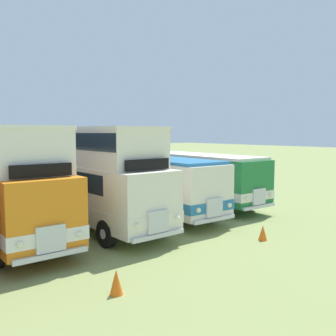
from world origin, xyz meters
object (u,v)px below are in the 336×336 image
(bus_eighth_in_row, at_px, (193,175))
(cone_near_end, at_px, (263,233))
(bus_sixth_in_row, at_px, (81,170))
(bus_fifth_in_row, at_px, (2,177))
(cone_mid_row, at_px, (116,282))
(bus_seventh_in_row, at_px, (142,179))

(bus_eighth_in_row, xyz_separation_m, cone_near_end, (-2.99, -7.44, -1.45))
(bus_sixth_in_row, distance_m, bus_eighth_in_row, 7.31)
(bus_fifth_in_row, relative_size, cone_mid_row, 15.24)
(bus_seventh_in_row, distance_m, cone_near_end, 7.74)
(bus_sixth_in_row, bearing_deg, bus_eighth_in_row, 1.58)
(bus_sixth_in_row, distance_m, cone_mid_row, 8.75)
(bus_seventh_in_row, bearing_deg, bus_fifth_in_row, -174.97)
(bus_fifth_in_row, xyz_separation_m, bus_seventh_in_row, (7.27, 0.64, -0.71))
(bus_eighth_in_row, bearing_deg, cone_mid_row, -140.95)
(bus_sixth_in_row, distance_m, bus_seventh_in_row, 3.72)
(bus_sixth_in_row, height_order, cone_mid_row, bus_sixth_in_row)
(cone_near_end, bearing_deg, bus_sixth_in_row, 120.59)
(cone_near_end, distance_m, cone_mid_row, 7.15)
(bus_sixth_in_row, xyz_separation_m, cone_near_end, (4.28, -7.24, -2.18))
(bus_seventh_in_row, relative_size, cone_mid_row, 16.53)
(bus_sixth_in_row, relative_size, bus_eighth_in_row, 1.17)
(cone_near_end, height_order, cone_mid_row, cone_mid_row)
(bus_sixth_in_row, distance_m, cone_near_end, 8.69)
(bus_sixth_in_row, height_order, bus_seventh_in_row, bus_sixth_in_row)
(cone_mid_row, bearing_deg, bus_fifth_in_row, 95.92)
(bus_sixth_in_row, height_order, bus_eighth_in_row, bus_sixth_in_row)
(bus_fifth_in_row, xyz_separation_m, bus_sixth_in_row, (3.63, 0.30, 0.01))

